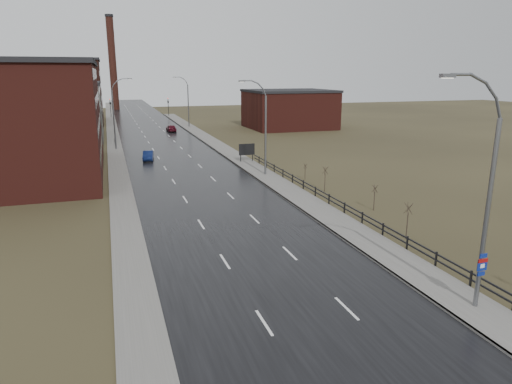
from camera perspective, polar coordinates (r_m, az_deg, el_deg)
ground at (r=21.33m, az=10.99°, el=-20.12°), size 320.00×320.00×0.00m
road at (r=76.65m, az=-11.03°, el=5.32°), size 14.00×300.00×0.06m
sidewalk_right at (r=54.47m, az=1.32°, el=1.92°), size 3.20×180.00×0.18m
curb_right at (r=54.00m, az=-0.20°, el=1.81°), size 0.16×180.00×0.18m
sidewalk_left at (r=76.13m, az=-17.18°, el=4.90°), size 2.40×260.00×0.12m
warehouse_mid at (r=93.86m, az=-23.71°, el=9.26°), size 16.32×20.40×10.50m
warehouse_far at (r=124.05m, az=-24.91°, el=11.31°), size 26.52×24.48×15.50m
building_right at (r=105.07m, az=4.15°, el=10.32°), size 18.36×16.32×8.50m
smokestack at (r=165.23m, az=-17.50°, el=15.17°), size 2.70×2.70×30.70m
streetlight_main at (r=25.16m, az=26.62°, el=-0.77°), size 3.91×0.29×12.11m
streetlight_right_mid at (r=54.41m, az=0.91°, el=8.05°), size 3.36×0.28×11.35m
streetlight_left at (r=77.43m, az=-17.16°, el=9.37°), size 3.36×0.28×11.35m
streetlight_right_far at (r=106.78m, az=-8.63°, el=11.12°), size 3.36×0.28×11.35m
guardrail at (r=40.24m, az=11.48°, el=-2.07°), size 0.10×53.05×1.10m
shrub_c at (r=35.78m, az=18.42°, el=-3.34°), size 0.66×0.70×2.81m
shrub_d at (r=42.43m, az=14.59°, el=-0.60°), size 0.57×0.60×2.39m
shrub_e at (r=48.21m, az=8.62°, el=1.70°), size 0.63×0.66×2.67m
shrub_f at (r=53.51m, az=6.16°, el=2.61°), size 0.45×0.48×1.89m
billboard at (r=63.51m, az=-1.17°, el=5.29°), size 2.27×0.17×2.64m
traffic_light_left at (r=135.38m, az=-17.79°, el=10.78°), size 0.58×2.73×5.30m
traffic_light_right at (r=136.43m, az=-10.95°, el=11.23°), size 0.58×2.73×5.30m
car_near at (r=66.94m, az=-13.32°, el=4.42°), size 1.92×4.13×1.31m
car_far at (r=99.21m, az=-10.55°, el=7.83°), size 1.87×4.45×1.50m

